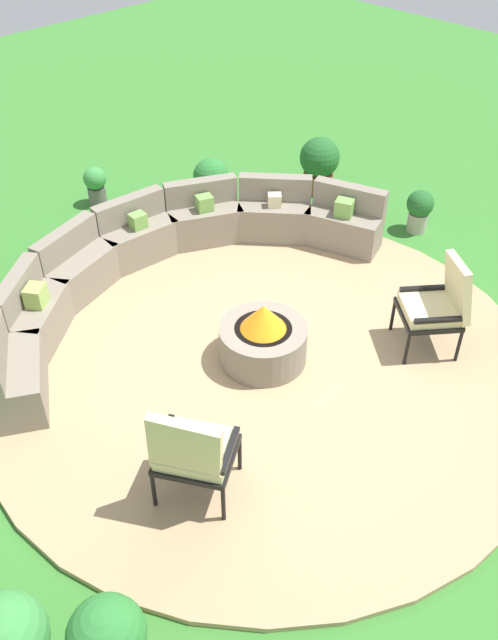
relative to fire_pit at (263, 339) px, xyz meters
The scene contains 10 objects.
ground_plane 0.32m from the fire_pit, ahead, with size 24.00×24.00×0.00m, color #387A2D.
patio_circle 0.29m from the fire_pit, ahead, with size 5.65×5.65×0.06m, color tan.
fire_pit is the anchor object (origin of this frame).
curved_stone_bench 1.77m from the fire_pit, 83.85° to the left, with size 5.06×2.35×0.78m.
lounge_chair_front_left 1.81m from the fire_pit, 153.96° to the right, with size 0.81×0.84×1.10m.
lounge_chair_front_right 1.80m from the fire_pit, 37.56° to the right, with size 0.81×0.84×1.05m.
potted_plant_1 3.32m from the fire_pit, ahead, with size 0.35×0.35×0.58m.
potted_plant_2 4.01m from the fire_pit, 79.67° to the left, with size 0.32×0.32×0.55m.
potted_plant_3 3.24m from the fire_pit, 56.83° to the left, with size 0.49×0.49×0.73m.
potted_plant_4 3.84m from the fire_pit, 32.19° to the left, with size 0.57×0.57×0.79m.
Camera 1 is at (-3.71, -3.54, 4.73)m, focal length 37.86 mm.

